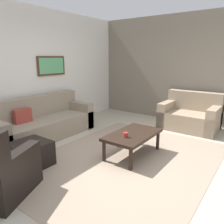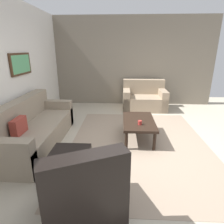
{
  "view_description": "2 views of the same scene",
  "coord_description": "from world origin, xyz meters",
  "px_view_note": "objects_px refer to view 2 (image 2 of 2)",
  "views": [
    {
      "loc": [
        -2.89,
        -1.85,
        1.7
      ],
      "look_at": [
        0.09,
        0.33,
        0.78
      ],
      "focal_mm": 35.22,
      "sensor_mm": 36.0,
      "label": 1
    },
    {
      "loc": [
        -3.39,
        0.37,
        1.82
      ],
      "look_at": [
        0.02,
        0.54,
        0.66
      ],
      "focal_mm": 30.18,
      "sensor_mm": 36.0,
      "label": 2
    }
  ],
  "objects_px": {
    "couch_main": "(32,130)",
    "cup": "(140,123)",
    "armchair_leather": "(82,198)",
    "framed_artwork": "(21,64)",
    "coffee_table": "(139,122)",
    "ottoman": "(70,164)",
    "couch_loveseat": "(144,99)"
  },
  "relations": [
    {
      "from": "couch_main",
      "to": "cup",
      "type": "distance_m",
      "value": 2.12
    },
    {
      "from": "armchair_leather",
      "to": "framed_artwork",
      "type": "xyz_separation_m",
      "value": [
        2.41,
        1.74,
        1.2
      ]
    },
    {
      "from": "couch_main",
      "to": "coffee_table",
      "type": "height_order",
      "value": "couch_main"
    },
    {
      "from": "cup",
      "to": "ottoman",
      "type": "bearing_deg",
      "value": 134.21
    },
    {
      "from": "armchair_leather",
      "to": "couch_loveseat",
      "type": "bearing_deg",
      "value": -14.73
    },
    {
      "from": "couch_loveseat",
      "to": "framed_artwork",
      "type": "height_order",
      "value": "framed_artwork"
    },
    {
      "from": "couch_main",
      "to": "couch_loveseat",
      "type": "xyz_separation_m",
      "value": [
        2.54,
        -2.46,
        -0.0
      ]
    },
    {
      "from": "armchair_leather",
      "to": "ottoman",
      "type": "distance_m",
      "value": 0.83
    },
    {
      "from": "ottoman",
      "to": "framed_artwork",
      "type": "xyz_separation_m",
      "value": [
        1.65,
        1.4,
        1.31
      ]
    },
    {
      "from": "cup",
      "to": "framed_artwork",
      "type": "bearing_deg",
      "value": 76.95
    },
    {
      "from": "armchair_leather",
      "to": "ottoman",
      "type": "bearing_deg",
      "value": 24.13
    },
    {
      "from": "armchair_leather",
      "to": "framed_artwork",
      "type": "distance_m",
      "value": 3.21
    },
    {
      "from": "ottoman",
      "to": "coffee_table",
      "type": "bearing_deg",
      "value": -40.13
    },
    {
      "from": "armchair_leather",
      "to": "coffee_table",
      "type": "bearing_deg",
      "value": -20.37
    },
    {
      "from": "framed_artwork",
      "to": "coffee_table",
      "type": "bearing_deg",
      "value": -97.77
    },
    {
      "from": "ottoman",
      "to": "armchair_leather",
      "type": "bearing_deg",
      "value": -155.87
    },
    {
      "from": "couch_main",
      "to": "framed_artwork",
      "type": "height_order",
      "value": "framed_artwork"
    },
    {
      "from": "ottoman",
      "to": "cup",
      "type": "distance_m",
      "value": 1.56
    },
    {
      "from": "couch_main",
      "to": "ottoman",
      "type": "relative_size",
      "value": 4.09
    },
    {
      "from": "couch_main",
      "to": "coffee_table",
      "type": "bearing_deg",
      "value": -80.25
    },
    {
      "from": "ottoman",
      "to": "coffee_table",
      "type": "relative_size",
      "value": 0.51
    },
    {
      "from": "coffee_table",
      "to": "armchair_leather",
      "type": "bearing_deg",
      "value": 159.63
    },
    {
      "from": "ottoman",
      "to": "cup",
      "type": "bearing_deg",
      "value": -45.79
    },
    {
      "from": "coffee_table",
      "to": "cup",
      "type": "xyz_separation_m",
      "value": [
        -0.24,
        0.0,
        0.09
      ]
    },
    {
      "from": "ottoman",
      "to": "framed_artwork",
      "type": "bearing_deg",
      "value": 40.31
    },
    {
      "from": "coffee_table",
      "to": "cup",
      "type": "distance_m",
      "value": 0.26
    },
    {
      "from": "couch_loveseat",
      "to": "cup",
      "type": "relative_size",
      "value": 16.2
    },
    {
      "from": "framed_artwork",
      "to": "armchair_leather",
      "type": "bearing_deg",
      "value": -144.13
    },
    {
      "from": "coffee_table",
      "to": "couch_main",
      "type": "bearing_deg",
      "value": 99.75
    },
    {
      "from": "ottoman",
      "to": "cup",
      "type": "relative_size",
      "value": 6.91
    },
    {
      "from": "armchair_leather",
      "to": "cup",
      "type": "relative_size",
      "value": 13.05
    },
    {
      "from": "armchair_leather",
      "to": "coffee_table",
      "type": "relative_size",
      "value": 0.96
    }
  ]
}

